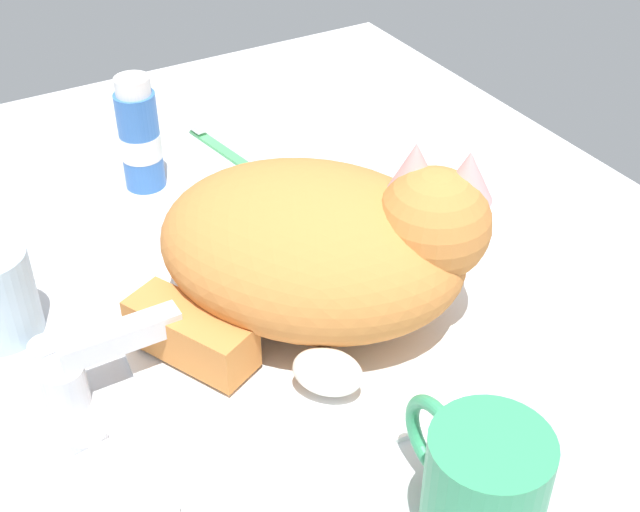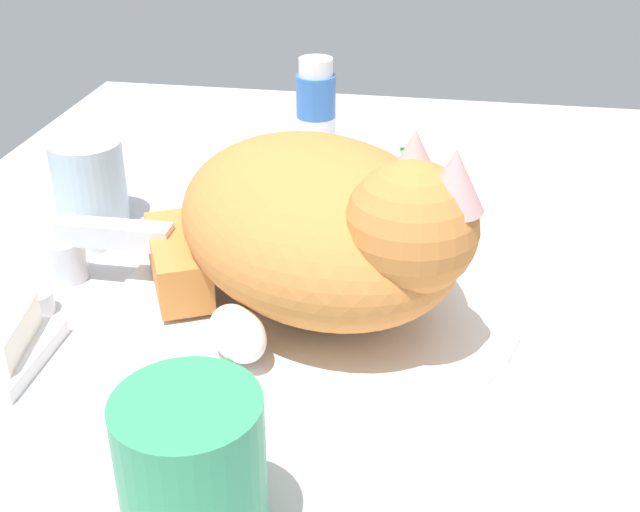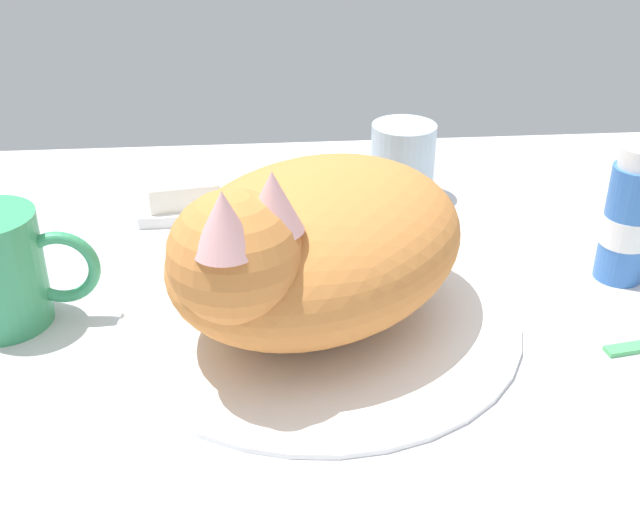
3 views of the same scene
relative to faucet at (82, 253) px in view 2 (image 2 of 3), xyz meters
The scene contains 9 objects.
ground_plane 20.56cm from the faucet, 90.00° to the right, with size 110.00×82.50×3.00cm, color silver.
sink_basin 20.26cm from the faucet, 90.00° to the right, with size 32.89×32.89×0.89cm, color white.
faucet is the anchor object (origin of this frame).
cat 21.52cm from the faucet, 92.68° to the right, with size 32.63×32.11×15.68cm.
coffee_mug 31.28cm from the faucet, 144.62° to the right, with size 12.25×7.84×9.67cm.
rinse_cup 11.77cm from the faucet, 19.63° to the left, with size 6.89×6.89×8.12cm.
soap_dish 12.47cm from the faucet, behind, with size 9.00×6.40×1.20cm, color white.
toothpaste_bottle 31.56cm from the faucet, 28.93° to the right, with size 4.35×4.35×12.49cm.
toothbrush 39.19cm from the faucet, 40.42° to the right, with size 14.25×3.61×1.60cm.
Camera 2 is at (-56.28, -9.98, 35.58)cm, focal length 46.04 mm.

